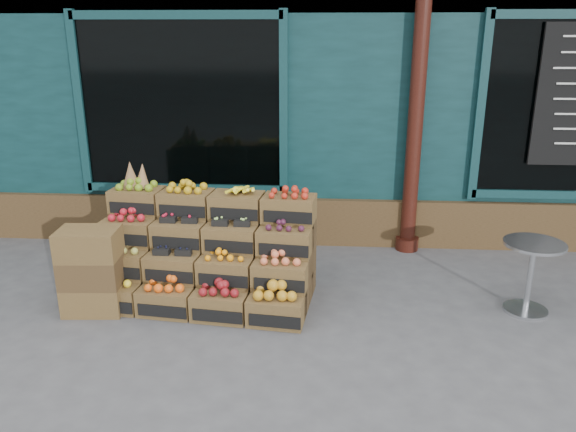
{
  "coord_description": "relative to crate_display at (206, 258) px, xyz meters",
  "views": [
    {
      "loc": [
        0.16,
        -4.59,
        2.6
      ],
      "look_at": [
        -0.2,
        0.7,
        0.85
      ],
      "focal_mm": 35.0,
      "sensor_mm": 36.0,
      "label": 1
    }
  ],
  "objects": [
    {
      "name": "shopkeeper",
      "position": [
        -0.3,
        2.02,
        0.54
      ],
      "size": [
        0.72,
        0.5,
        1.91
      ],
      "primitive_type": "imported",
      "rotation": [
        0.0,
        0.0,
        3.2
      ],
      "color": "#1B6028",
      "rests_on": "ground"
    },
    {
      "name": "shop_facade",
      "position": [
        1.03,
        4.5,
        1.98
      ],
      "size": [
        12.0,
        6.24,
        4.8
      ],
      "color": "#0F3134",
      "rests_on": "ground"
    },
    {
      "name": "bistro_table",
      "position": [
        3.17,
        -0.15,
        0.03
      ],
      "size": [
        0.57,
        0.57,
        0.72
      ],
      "rotation": [
        0.0,
        0.0,
        0.09
      ],
      "color": "#AFB0B6",
      "rests_on": "ground"
    },
    {
      "name": "ground",
      "position": [
        1.03,
        -0.61,
        -0.41
      ],
      "size": [
        60.0,
        60.0,
        0.0
      ],
      "primitive_type": "plane",
      "color": "#4C4C4F",
      "rests_on": "ground"
    },
    {
      "name": "crate_display",
      "position": [
        0.0,
        0.0,
        0.0
      ],
      "size": [
        2.24,
        1.27,
        1.34
      ],
      "rotation": [
        0.0,
        0.0,
        -0.11
      ],
      "color": "brown",
      "rests_on": "ground"
    },
    {
      "name": "spare_crates",
      "position": [
        -1.02,
        -0.42,
        0.01
      ],
      "size": [
        0.58,
        0.42,
        0.84
      ],
      "rotation": [
        0.0,
        0.0,
        0.07
      ],
      "color": "brown",
      "rests_on": "ground"
    }
  ]
}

